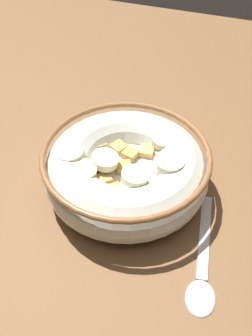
{
  "coord_description": "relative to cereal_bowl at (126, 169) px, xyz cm",
  "views": [
    {
      "loc": [
        -25.58,
        -9.11,
        30.57
      ],
      "look_at": [
        0.0,
        0.0,
        3.0
      ],
      "focal_mm": 40.37,
      "sensor_mm": 36.0,
      "label": 1
    }
  ],
  "objects": [
    {
      "name": "ground_plane",
      "position": [
        0.02,
        0.0,
        -3.88
      ],
      "size": [
        93.36,
        93.36,
        2.0
      ],
      "primitive_type": "cube",
      "color": "brown"
    },
    {
      "name": "cereal_bowl",
      "position": [
        0.0,
        0.0,
        0.0
      ],
      "size": [
        17.05,
        17.05,
        5.56
      ],
      "color": "beige",
      "rests_on": "ground_plane"
    },
    {
      "name": "spoon",
      "position": [
        -7.63,
        -9.86,
        -2.55
      ],
      "size": [
        13.19,
        3.68,
        0.8
      ],
      "color": "silver",
      "rests_on": "ground_plane"
    }
  ]
}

